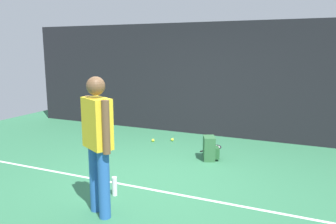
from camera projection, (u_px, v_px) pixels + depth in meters
ground_plane at (158, 179)px, 5.31m from camera, size 12.00×12.00×0.00m
back_fence at (214, 80)px, 7.77m from camera, size 10.00×0.10×2.61m
court_line at (145, 188)px, 4.94m from camera, size 9.00×0.05×0.00m
tennis_player at (98, 138)px, 4.01m from camera, size 0.48×0.38×1.70m
tennis_racket at (213, 147)px, 6.97m from camera, size 0.41×0.64×0.03m
backpack at (210, 149)px, 6.18m from camera, size 0.36×0.35×0.44m
tennis_ball_near_player at (153, 140)px, 7.41m from camera, size 0.07×0.07×0.07m
tennis_ball_by_fence at (172, 140)px, 7.47m from camera, size 0.07×0.07×0.07m
water_bottle at (115, 186)px, 4.69m from camera, size 0.07×0.07×0.27m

